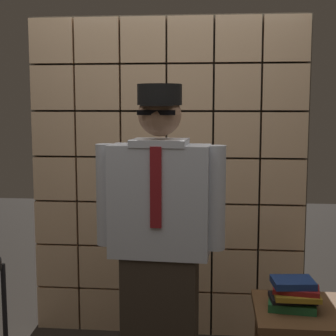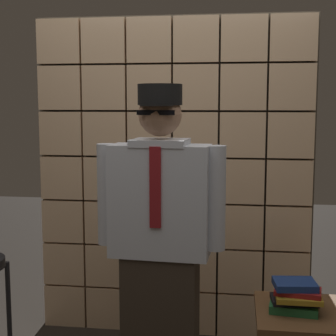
{
  "view_description": "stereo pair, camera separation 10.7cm",
  "coord_description": "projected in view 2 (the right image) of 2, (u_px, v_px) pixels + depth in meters",
  "views": [
    {
      "loc": [
        0.33,
        -2.18,
        1.59
      ],
      "look_at": [
        0.09,
        0.33,
        1.27
      ],
      "focal_mm": 54.89,
      "sensor_mm": 36.0,
      "label": 1
    },
    {
      "loc": [
        0.44,
        -2.17,
        1.59
      ],
      "look_at": [
        0.09,
        0.33,
        1.27
      ],
      "focal_mm": 54.89,
      "sensor_mm": 36.0,
      "label": 2
    }
  ],
  "objects": [
    {
      "name": "glass_block_wall",
      "position": [
        173.0,
        179.0,
        3.48
      ],
      "size": [
        1.88,
        0.1,
        2.18
      ],
      "color": "#E0B78C",
      "rests_on": "ground"
    },
    {
      "name": "side_table",
      "position": [
        306.0,
        323.0,
        2.68
      ],
      "size": [
        0.52,
        0.52,
        0.51
      ],
      "color": "brown",
      "rests_on": "ground"
    },
    {
      "name": "standing_person",
      "position": [
        160.0,
        242.0,
        2.64
      ],
      "size": [
        0.67,
        0.29,
        1.68
      ],
      "rotation": [
        0.0,
        0.0,
        -0.06
      ],
      "color": "#382D23",
      "rests_on": "ground"
    },
    {
      "name": "book_stack",
      "position": [
        295.0,
        297.0,
        2.67
      ],
      "size": [
        0.28,
        0.21,
        0.16
      ],
      "color": "#1E592D",
      "rests_on": "side_table"
    }
  ]
}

